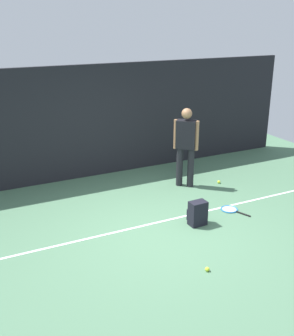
% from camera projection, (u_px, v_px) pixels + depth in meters
% --- Properties ---
extents(ground_plane, '(12.00, 12.00, 0.00)m').
position_uv_depth(ground_plane, '(157.00, 230.00, 7.13)').
color(ground_plane, '#4C7556').
extents(back_fence, '(10.00, 0.10, 2.51)m').
position_uv_depth(back_fence, '(95.00, 122.00, 9.23)').
color(back_fence, black).
rests_on(back_fence, ground).
extents(court_line, '(9.00, 0.05, 0.00)m').
position_uv_depth(court_line, '(151.00, 224.00, 7.33)').
color(court_line, white).
rests_on(court_line, ground).
extents(tennis_player, '(0.44, 0.43, 1.70)m').
position_uv_depth(tennis_player, '(186.00, 143.00, 8.67)').
color(tennis_player, black).
rests_on(tennis_player, ground).
extents(tennis_racket, '(0.42, 0.63, 0.03)m').
position_uv_depth(tennis_racket, '(231.00, 210.00, 7.85)').
color(tennis_racket, black).
rests_on(tennis_racket, ground).
extents(backpack, '(0.31, 0.29, 0.44)m').
position_uv_depth(backpack, '(197.00, 213.00, 7.25)').
color(backpack, black).
rests_on(backpack, ground).
extents(tennis_ball_near_player, '(0.07, 0.07, 0.07)m').
position_uv_depth(tennis_ball_near_player, '(207.00, 269.00, 5.95)').
color(tennis_ball_near_player, '#CCE033').
rests_on(tennis_ball_near_player, ground).
extents(tennis_ball_by_fence, '(0.07, 0.07, 0.07)m').
position_uv_depth(tennis_ball_by_fence, '(219.00, 182.00, 9.11)').
color(tennis_ball_by_fence, '#CCE033').
rests_on(tennis_ball_by_fence, ground).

